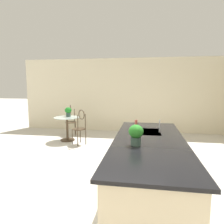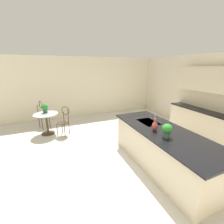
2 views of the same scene
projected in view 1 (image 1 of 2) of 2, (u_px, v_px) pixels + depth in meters
ground_plane at (99, 184)px, 3.60m from camera, size 40.00×40.00×0.00m
wall_left_window at (124, 95)px, 7.59m from camera, size 0.12×7.80×2.70m
kitchen_island at (149, 169)px, 3.11m from camera, size 2.80×1.06×0.92m
bistro_table at (67, 126)px, 6.36m from camera, size 0.80×0.80×0.74m
chair_near_window at (80, 125)px, 5.88m from camera, size 0.53×0.53×1.04m
chair_by_island at (71, 119)px, 7.03m from camera, size 0.52×0.50×1.04m
sink_faucet at (160, 126)px, 3.55m from camera, size 0.02×0.02×0.22m
potted_plant_on_table at (68, 111)px, 6.44m from camera, size 0.21×0.21×0.29m
potted_plant_counter_near at (136, 133)px, 2.77m from camera, size 0.20×0.20×0.28m
vase_on_counter at (136, 131)px, 3.12m from camera, size 0.13×0.13×0.29m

